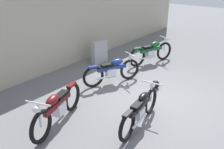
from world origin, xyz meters
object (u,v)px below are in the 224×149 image
Objects in this scene: motorcycle_blue at (113,71)px; motorcycle_maroon at (58,107)px; motorcycle_black at (140,110)px; stone_marker at (100,52)px; motorcycle_green at (151,52)px; helmet at (156,84)px.

motorcycle_blue is 2.76m from motorcycle_maroon.
motorcycle_maroon is (-1.22, 1.61, 0.04)m from motorcycle_black.
motorcycle_green is at bearing -53.43° from stone_marker.
motorcycle_black is at bearing -126.83° from stone_marker.
motorcycle_maroon is at bearing 164.44° from helmet.
motorcycle_maroon reaches higher than stone_marker.
motorcycle_black is 0.95× the size of motorcycle_maroon.
motorcycle_maroon is at bearing 120.21° from motorcycle_black.
stone_marker is at bearing 77.45° from motorcycle_blue.
helmet is at bearing -127.40° from motorcycle_green.
motorcycle_blue is 2.49m from motorcycle_green.
helmet is at bearing -102.81° from stone_marker.
motorcycle_maroon is (-3.96, -2.05, 0.02)m from stone_marker.
motorcycle_black is 4.46m from motorcycle_green.
motorcycle_blue is at bearing 46.42° from motorcycle_black.
stone_marker is 4.58m from motorcycle_black.
stone_marker reaches higher than helmet.
helmet is 0.13× the size of motorcycle_blue.
motorcycle_blue is 0.92× the size of motorcycle_green.
motorcycle_green is at bearing 23.04° from motorcycle_blue.
helmet is at bearing -42.93° from motorcycle_blue.
motorcycle_black is at bearing -134.60° from motorcycle_green.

